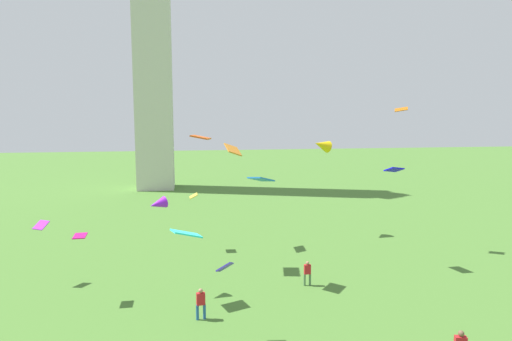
# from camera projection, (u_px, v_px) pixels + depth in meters

# --- Properties ---
(monument_obelisk) EXTENTS (5.01, 5.01, 50.89)m
(monument_obelisk) POSITION_uv_depth(u_px,v_px,m) (151.00, 3.00, 62.21)
(monument_obelisk) COLOR beige
(monument_obelisk) RESTS_ON ground_plane
(person_2) EXTENTS (0.49, 0.24, 1.58)m
(person_2) POSITION_uv_depth(u_px,v_px,m) (307.00, 272.00, 29.05)
(person_2) COLOR #51754C
(person_2) RESTS_ON ground_plane
(person_4) EXTENTS (0.52, 0.32, 1.71)m
(person_4) POSITION_uv_depth(u_px,v_px,m) (201.00, 302.00, 24.31)
(person_4) COLOR #235693
(person_4) RESTS_ON ground_plane
(kite_flying_0) EXTENTS (0.65, 0.98, 0.37)m
(kite_flying_0) POSITION_uv_depth(u_px,v_px,m) (194.00, 196.00, 36.13)
(kite_flying_0) COLOR gold
(kite_flying_1) EXTENTS (0.90, 1.02, 0.47)m
(kite_flying_1) POSITION_uv_depth(u_px,v_px,m) (41.00, 225.00, 29.10)
(kite_flying_1) COLOR purple
(kite_flying_2) EXTENTS (1.97, 1.60, 1.40)m
(kite_flying_2) POSITION_uv_depth(u_px,v_px,m) (322.00, 145.00, 40.14)
(kite_flying_2) COLOR yellow
(kite_flying_3) EXTENTS (1.34, 1.90, 1.00)m
(kite_flying_3) POSITION_uv_depth(u_px,v_px,m) (233.00, 150.00, 36.62)
(kite_flying_3) COLOR orange
(kite_flying_4) EXTENTS (1.87, 1.52, 0.60)m
(kite_flying_4) POSITION_uv_depth(u_px,v_px,m) (186.00, 233.00, 25.98)
(kite_flying_4) COLOR #30ECE3
(kite_flying_5) EXTENTS (1.30, 1.18, 0.85)m
(kite_flying_5) POSITION_uv_depth(u_px,v_px,m) (158.00, 204.00, 27.29)
(kite_flying_5) COLOR #8D1BDE
(kite_flying_6) EXTENTS (0.73, 1.03, 0.12)m
(kite_flying_6) POSITION_uv_depth(u_px,v_px,m) (80.00, 236.00, 26.23)
(kite_flying_6) COLOR #BD1173
(kite_flying_7) EXTENTS (0.99, 1.30, 0.55)m
(kite_flying_7) POSITION_uv_depth(u_px,v_px,m) (394.00, 170.00, 31.86)
(kite_flying_7) COLOR #0D07EB
(kite_flying_8) EXTENTS (1.83, 1.77, 0.55)m
(kite_flying_8) POSITION_uv_depth(u_px,v_px,m) (261.00, 179.00, 28.57)
(kite_flying_8) COLOR #1D69B8
(kite_flying_9) EXTENTS (1.53, 1.96, 0.38)m
(kite_flying_9) POSITION_uv_depth(u_px,v_px,m) (201.00, 137.00, 31.41)
(kite_flying_9) COLOR #DD5114
(kite_flying_10) EXTENTS (1.14, 1.05, 0.42)m
(kite_flying_10) POSITION_uv_depth(u_px,v_px,m) (401.00, 109.00, 35.55)
(kite_flying_10) COLOR #BD5C0D
(kite_flying_11) EXTENTS (0.95, 1.06, 0.82)m
(kite_flying_11) POSITION_uv_depth(u_px,v_px,m) (225.00, 267.00, 21.59)
(kite_flying_11) COLOR #3D2DBA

